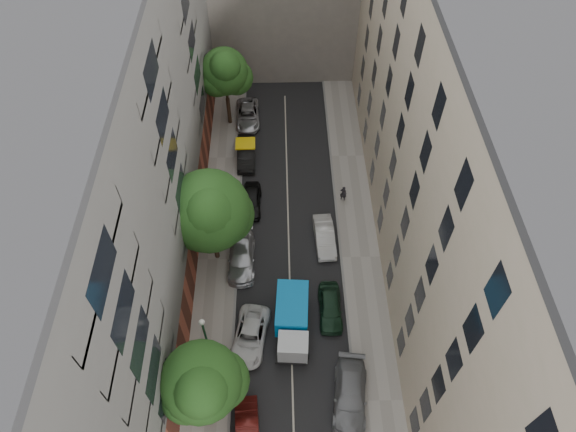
{
  "coord_description": "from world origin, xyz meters",
  "views": [
    {
      "loc": [
        -0.54,
        -22.04,
        32.92
      ],
      "look_at": [
        -0.1,
        -0.54,
        6.0
      ],
      "focal_mm": 32.0,
      "sensor_mm": 36.0,
      "label": 1
    }
  ],
  "objects_px": {
    "car_left_2": "(250,336)",
    "car_right_1": "(350,395)",
    "car_right_2": "(330,307)",
    "lamp_post": "(206,338)",
    "car_left_1": "(247,430)",
    "tree_far": "(226,74)",
    "car_left_6": "(248,115)",
    "tree_near": "(203,385)",
    "tarp_truck": "(292,320)",
    "tree_mid": "(210,213)",
    "pedestrian": "(343,193)",
    "car_left_4": "(251,201)",
    "car_right_3": "(325,237)",
    "car_left_5": "(246,153)",
    "car_left_3": "(242,257)"
  },
  "relations": [
    {
      "from": "car_left_2",
      "to": "car_right_1",
      "type": "height_order",
      "value": "car_right_1"
    },
    {
      "from": "car_right_2",
      "to": "lamp_post",
      "type": "height_order",
      "value": "lamp_post"
    },
    {
      "from": "car_left_1",
      "to": "tree_far",
      "type": "distance_m",
      "value": 29.02
    },
    {
      "from": "car_left_6",
      "to": "tree_near",
      "type": "distance_m",
      "value": 28.33
    },
    {
      "from": "car_left_1",
      "to": "tree_near",
      "type": "bearing_deg",
      "value": 149.21
    },
    {
      "from": "tarp_truck",
      "to": "tree_mid",
      "type": "relative_size",
      "value": 0.64
    },
    {
      "from": "car_right_1",
      "to": "tree_far",
      "type": "xyz_separation_m",
      "value": [
        -8.82,
        26.49,
        5.01
      ]
    },
    {
      "from": "car_left_1",
      "to": "pedestrian",
      "type": "distance_m",
      "value": 20.03
    },
    {
      "from": "car_left_6",
      "to": "tree_far",
      "type": "xyz_separation_m",
      "value": [
        -1.62,
        -0.51,
        5.09
      ]
    },
    {
      "from": "car_left_1",
      "to": "lamp_post",
      "type": "xyz_separation_m",
      "value": [
        -2.44,
        4.47,
        3.26
      ]
    },
    {
      "from": "lamp_post",
      "to": "car_right_2",
      "type": "bearing_deg",
      "value": 24.76
    },
    {
      "from": "car_left_4",
      "to": "car_right_3",
      "type": "xyz_separation_m",
      "value": [
        5.8,
        -3.8,
        0.02
      ]
    },
    {
      "from": "car_left_5",
      "to": "pedestrian",
      "type": "height_order",
      "value": "pedestrian"
    },
    {
      "from": "tree_far",
      "to": "car_left_2",
      "type": "bearing_deg",
      "value": -83.82
    },
    {
      "from": "car_right_3",
      "to": "tree_far",
      "type": "distance_m",
      "value": 16.98
    },
    {
      "from": "car_left_3",
      "to": "pedestrian",
      "type": "height_order",
      "value": "pedestrian"
    },
    {
      "from": "car_left_4",
      "to": "tree_mid",
      "type": "xyz_separation_m",
      "value": [
        -2.43,
        -5.22,
        4.85
      ]
    },
    {
      "from": "car_left_3",
      "to": "car_right_2",
      "type": "distance_m",
      "value": 7.77
    },
    {
      "from": "car_left_4",
      "to": "car_right_2",
      "type": "bearing_deg",
      "value": -59.02
    },
    {
      "from": "car_left_5",
      "to": "lamp_post",
      "type": "distance_m",
      "value": 19.57
    },
    {
      "from": "lamp_post",
      "to": "tree_near",
      "type": "bearing_deg",
      "value": -85.34
    },
    {
      "from": "car_right_2",
      "to": "car_left_4",
      "type": "bearing_deg",
      "value": 120.39
    },
    {
      "from": "car_left_2",
      "to": "car_left_6",
      "type": "bearing_deg",
      "value": 101.9
    },
    {
      "from": "tree_near",
      "to": "lamp_post",
      "type": "height_order",
      "value": "tree_near"
    },
    {
      "from": "tarp_truck",
      "to": "tree_far",
      "type": "height_order",
      "value": "tree_far"
    },
    {
      "from": "car_left_5",
      "to": "tree_near",
      "type": "bearing_deg",
      "value": -94.98
    },
    {
      "from": "car_left_3",
      "to": "car_right_1",
      "type": "distance_m",
      "value": 12.81
    },
    {
      "from": "car_left_4",
      "to": "pedestrian",
      "type": "xyz_separation_m",
      "value": [
        7.62,
        0.42,
        0.26
      ]
    },
    {
      "from": "car_left_2",
      "to": "tree_mid",
      "type": "height_order",
      "value": "tree_mid"
    },
    {
      "from": "car_left_3",
      "to": "pedestrian",
      "type": "relative_size",
      "value": 3.16
    },
    {
      "from": "car_left_5",
      "to": "tree_mid",
      "type": "distance_m",
      "value": 11.91
    },
    {
      "from": "tarp_truck",
      "to": "tree_mid",
      "type": "height_order",
      "value": "tree_mid"
    },
    {
      "from": "car_left_2",
      "to": "tree_far",
      "type": "distance_m",
      "value": 23.04
    },
    {
      "from": "car_right_1",
      "to": "car_left_5",
      "type": "bearing_deg",
      "value": 115.46
    },
    {
      "from": "tree_far",
      "to": "tree_near",
      "type": "bearing_deg",
      "value": -89.46
    },
    {
      "from": "car_left_6",
      "to": "tree_far",
      "type": "bearing_deg",
      "value": -164.79
    },
    {
      "from": "car_left_4",
      "to": "car_left_5",
      "type": "xyz_separation_m",
      "value": [
        -0.6,
        5.53,
        0.07
      ]
    },
    {
      "from": "car_right_1",
      "to": "lamp_post",
      "type": "bearing_deg",
      "value": 171.37
    },
    {
      "from": "car_right_1",
      "to": "car_left_4",
      "type": "bearing_deg",
      "value": 119.3
    },
    {
      "from": "tree_mid",
      "to": "car_right_1",
      "type": "bearing_deg",
      "value": -50.57
    },
    {
      "from": "car_right_3",
      "to": "lamp_post",
      "type": "distance_m",
      "value": 13.16
    },
    {
      "from": "car_left_1",
      "to": "tree_mid",
      "type": "bearing_deg",
      "value": 97.12
    },
    {
      "from": "car_left_2",
      "to": "car_left_4",
      "type": "height_order",
      "value": "car_left_4"
    },
    {
      "from": "car_left_2",
      "to": "car_right_1",
      "type": "xyz_separation_m",
      "value": [
        6.4,
        -4.15,
        0.08
      ]
    },
    {
      "from": "car_right_3",
      "to": "pedestrian",
      "type": "xyz_separation_m",
      "value": [
        1.82,
        4.22,
        0.25
      ]
    },
    {
      "from": "car_left_1",
      "to": "car_right_2",
      "type": "xyz_separation_m",
      "value": [
        5.6,
        8.18,
        0.03
      ]
    },
    {
      "from": "car_right_2",
      "to": "car_right_3",
      "type": "height_order",
      "value": "car_right_2"
    },
    {
      "from": "car_left_3",
      "to": "tree_mid",
      "type": "xyz_separation_m",
      "value": [
        -1.83,
        0.38,
        4.81
      ]
    },
    {
      "from": "car_left_4",
      "to": "tree_far",
      "type": "distance_m",
      "value": 11.68
    },
    {
      "from": "car_left_6",
      "to": "car_right_1",
      "type": "distance_m",
      "value": 27.94
    }
  ]
}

